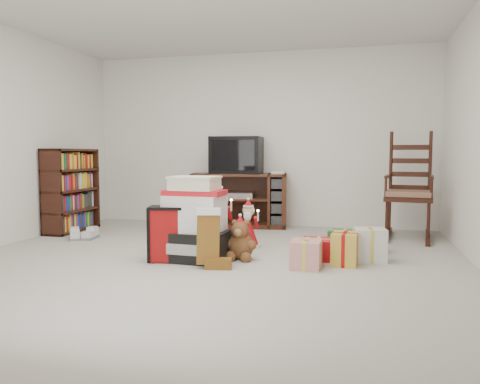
# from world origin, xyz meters

# --- Properties ---
(room) EXTENTS (5.01, 5.01, 2.51)m
(room) POSITION_xyz_m (0.00, 0.00, 1.25)
(room) COLOR beige
(room) RESTS_ON ground
(tv_stand) EXTENTS (1.39, 0.65, 0.76)m
(tv_stand) POSITION_xyz_m (-0.22, 2.23, 0.38)
(tv_stand) COLOR #421D12
(tv_stand) RESTS_ON floor
(bookshelf) EXTENTS (0.30, 0.91, 1.11)m
(bookshelf) POSITION_xyz_m (-2.32, 1.30, 0.53)
(bookshelf) COLOR #34140E
(bookshelf) RESTS_ON floor
(rocking_chair) EXTENTS (0.67, 0.98, 1.38)m
(rocking_chair) POSITION_xyz_m (2.02, 1.87, 0.47)
(rocking_chair) COLOR #34140E
(rocking_chair) RESTS_ON floor
(gift_pile) EXTENTS (0.66, 0.50, 0.80)m
(gift_pile) POSITION_xyz_m (-0.12, 0.08, 0.35)
(gift_pile) COLOR black
(gift_pile) RESTS_ON floor
(red_suitcase) EXTENTS (0.45, 0.30, 0.63)m
(red_suitcase) POSITION_xyz_m (-0.32, -0.04, 0.27)
(red_suitcase) COLOR maroon
(red_suitcase) RESTS_ON floor
(stocking) EXTENTS (0.28, 0.16, 0.56)m
(stocking) POSITION_xyz_m (0.10, -0.21, 0.28)
(stocking) COLOR #0D7D1C
(stocking) RESTS_ON floor
(teddy_bear) EXTENTS (0.26, 0.23, 0.39)m
(teddy_bear) POSITION_xyz_m (0.30, 0.22, 0.17)
(teddy_bear) COLOR brown
(teddy_bear) RESTS_ON floor
(santa_figurine) EXTENTS (0.27, 0.25, 0.54)m
(santa_figurine) POSITION_xyz_m (0.24, 0.81, 0.21)
(santa_figurine) COLOR #AD1217
(santa_figurine) RESTS_ON floor
(mrs_claus_figurine) EXTENTS (0.31, 0.30, 0.64)m
(mrs_claus_figurine) POSITION_xyz_m (-0.17, 1.17, 0.25)
(mrs_claus_figurine) COLOR #AD1217
(mrs_claus_figurine) RESTS_ON floor
(sneaker_pair) EXTENTS (0.39, 0.30, 0.10)m
(sneaker_pair) POSITION_xyz_m (-1.84, 0.80, 0.05)
(sneaker_pair) COLOR silver
(sneaker_pair) RESTS_ON floor
(gift_cluster) EXTENTS (0.83, 1.15, 0.28)m
(gift_cluster) POSITION_xyz_m (1.28, 0.44, 0.14)
(gift_cluster) COLOR red
(gift_cluster) RESTS_ON floor
(crt_television) EXTENTS (0.73, 0.55, 0.52)m
(crt_television) POSITION_xyz_m (-0.26, 2.24, 1.02)
(crt_television) COLOR black
(crt_television) RESTS_ON tv_stand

